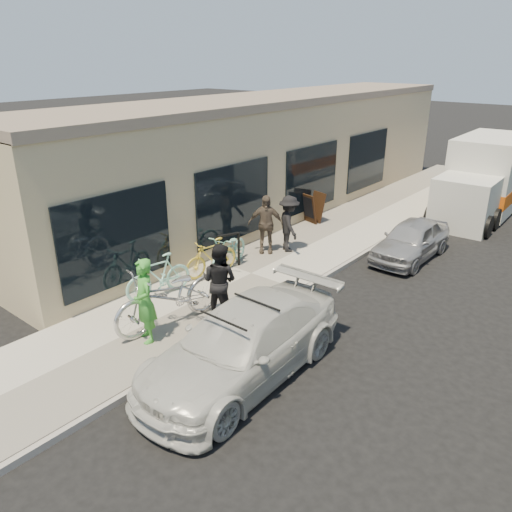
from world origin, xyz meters
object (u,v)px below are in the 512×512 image
Objects in this scene: bike_rack at (228,247)px; man_standing at (219,281)px; woman_rider at (145,301)px; bystander_b at (265,224)px; tandem_bike at (170,297)px; sandwich_board at (313,208)px; cruiser_bike_b at (229,251)px; bystander_a at (289,224)px; sedan_white at (243,344)px; moving_truck at (484,181)px; sedan_silver at (411,240)px; cruiser_bike_a at (158,276)px; cruiser_bike_c at (211,257)px.

bike_rack is 0.57× the size of man_standing.
bystander_b is (-1.19, 5.31, -0.02)m from woman_rider.
man_standing is at bearing 69.87° from tandem_bike.
bike_rack is 0.95× the size of sandwich_board.
cruiser_bike_b is (0.04, -0.00, -0.09)m from bike_rack.
bystander_a reaches higher than cruiser_bike_b.
sedan_white is 13.36m from moving_truck.
cruiser_bike_b is (-1.14, 3.08, -0.19)m from tandem_bike.
sedan_white reaches higher than sedan_silver.
sandwich_board is 0.39× the size of tandem_bike.
bystander_b reaches higher than sedan_silver.
cruiser_bike_a reaches higher than sandwich_board.
tandem_bike is 3.29m from cruiser_bike_b.
sedan_white is 2.90× the size of cruiser_bike_c.
bike_rack is 0.63m from cruiser_bike_c.
cruiser_bike_a reaches higher than bike_rack.
bystander_b reaches higher than sandwich_board.
sandwich_board is at bearing 110.31° from tandem_bike.
man_standing is (0.52, 0.95, 0.17)m from tandem_bike.
man_standing is at bearing -103.22° from bystander_b.
tandem_bike is at bearing -54.10° from cruiser_bike_c.
cruiser_bike_a is at bearing -130.04° from bystander_b.
bystander_b is at bearing 125.65° from woman_rider.
cruiser_bike_a is at bearing -70.93° from sandwich_board.
bike_rack is 0.57× the size of bystander_b.
sedan_white reaches higher than cruiser_bike_c.
woman_rider reaches higher than cruiser_bike_c.
man_standing is (0.46, 1.65, -0.02)m from woman_rider.
moving_truck is at bearing 81.31° from cruiser_bike_c.
moving_truck is 11.26m from cruiser_bike_c.
bike_rack is at bearing -65.04° from man_standing.
sandwich_board is 3.87m from sedan_silver.
sandwich_board is 8.91m from sedan_white.
bike_rack is 0.60× the size of cruiser_bike_c.
bystander_a reaches higher than sandwich_board.
sedan_white is 2.23m from woman_rider.
tandem_bike is 1.57× the size of bystander_a.
cruiser_bike_a is 3.87m from bystander_b.
cruiser_bike_a is at bearing 162.66° from sedan_white.
man_standing reaches higher than tandem_bike.
woman_rider reaches higher than sedan_silver.
cruiser_bike_c is at bearing -111.68° from cruiser_bike_b.
bystander_a is (0.53, 2.68, 0.34)m from cruiser_bike_c.
sedan_silver is 6.49m from man_standing.
moving_truck is 10.65m from cruiser_bike_b.
sedan_white is 3.64m from cruiser_bike_a.
cruiser_bike_a is 0.91× the size of cruiser_bike_b.
sedan_white is 2.08m from man_standing.
tandem_bike is 1.52× the size of man_standing.
cruiser_bike_b is 1.10× the size of bystander_b.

